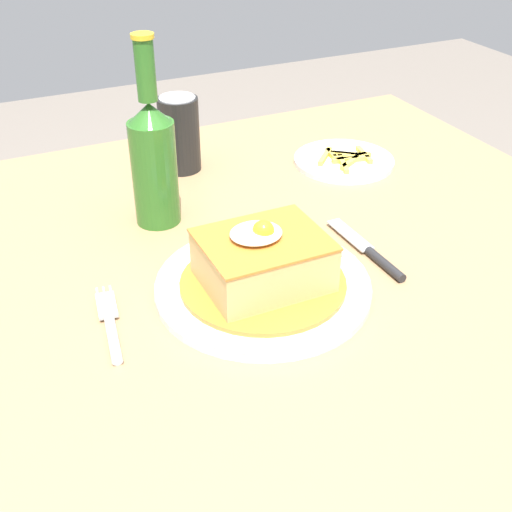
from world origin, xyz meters
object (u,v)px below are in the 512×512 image
knife (374,255)px  soda_can (179,134)px  fork (111,328)px  beer_bottle_green (153,157)px  side_plate_fries (344,160)px  main_plate (263,285)px

knife → soda_can: (-0.13, 0.37, 0.06)m
knife → soda_can: size_ratio=1.33×
fork → soda_can: 0.44m
beer_bottle_green → side_plate_fries: 0.36m
fork → soda_can: (0.22, 0.38, 0.06)m
main_plate → side_plate_fries: bearing=44.1°
fork → side_plate_fries: side_plate_fries is taller
knife → main_plate: bearing=-178.9°
main_plate → fork: (-0.19, 0.00, -0.00)m
soda_can → beer_bottle_green: bearing=-120.5°
main_plate → beer_bottle_green: (-0.06, 0.22, 0.09)m
knife → soda_can: bearing=109.9°
knife → soda_can: 0.40m
side_plate_fries → soda_can: bearing=159.1°
soda_can → beer_bottle_green: beer_bottle_green is taller
main_plate → side_plate_fries: (0.29, 0.28, -0.00)m
knife → beer_bottle_green: bearing=135.5°
main_plate → soda_can: bearing=85.5°
knife → side_plate_fries: 0.30m
main_plate → knife: bearing=1.1°
soda_can → side_plate_fries: soda_can is taller
fork → main_plate: bearing=-0.5°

